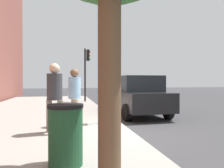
{
  "coord_description": "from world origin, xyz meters",
  "views": [
    {
      "loc": [
        -5.63,
        1.81,
        1.54
      ],
      "look_at": [
        1.79,
        0.16,
        1.43
      ],
      "focal_mm": 33.73,
      "sensor_mm": 36.0,
      "label": 1
    }
  ],
  "objects_px": {
    "parking_meter": "(104,92)",
    "parked_sedan_near": "(136,95)",
    "pedestrian_at_meter": "(74,92)",
    "pedestrian_bystander": "(55,91)",
    "trash_bin": "(66,135)",
    "traffic_signal": "(87,66)"
  },
  "relations": [
    {
      "from": "pedestrian_bystander",
      "to": "traffic_signal",
      "type": "distance_m",
      "value": 8.85
    },
    {
      "from": "parked_sedan_near",
      "to": "traffic_signal",
      "type": "bearing_deg",
      "value": 18.43
    },
    {
      "from": "parking_meter",
      "to": "parked_sedan_near",
      "type": "height_order",
      "value": "parked_sedan_near"
    },
    {
      "from": "pedestrian_at_meter",
      "to": "traffic_signal",
      "type": "distance_m",
      "value": 7.97
    },
    {
      "from": "pedestrian_bystander",
      "to": "parked_sedan_near",
      "type": "bearing_deg",
      "value": -4.14
    },
    {
      "from": "traffic_signal",
      "to": "pedestrian_at_meter",
      "type": "bearing_deg",
      "value": 171.71
    },
    {
      "from": "pedestrian_bystander",
      "to": "trash_bin",
      "type": "height_order",
      "value": "pedestrian_bystander"
    },
    {
      "from": "pedestrian_at_meter",
      "to": "pedestrian_bystander",
      "type": "distance_m",
      "value": 1.0
    },
    {
      "from": "parking_meter",
      "to": "parked_sedan_near",
      "type": "distance_m",
      "value": 3.05
    },
    {
      "from": "parking_meter",
      "to": "traffic_signal",
      "type": "relative_size",
      "value": 0.39
    },
    {
      "from": "pedestrian_at_meter",
      "to": "traffic_signal",
      "type": "relative_size",
      "value": 0.49
    },
    {
      "from": "parking_meter",
      "to": "parked_sedan_near",
      "type": "relative_size",
      "value": 0.32
    },
    {
      "from": "pedestrian_bystander",
      "to": "trash_bin",
      "type": "xyz_separation_m",
      "value": [
        -2.27,
        -0.29,
        -0.61
      ]
    },
    {
      "from": "parked_sedan_near",
      "to": "traffic_signal",
      "type": "height_order",
      "value": "traffic_signal"
    },
    {
      "from": "pedestrian_at_meter",
      "to": "pedestrian_bystander",
      "type": "height_order",
      "value": "pedestrian_bystander"
    },
    {
      "from": "pedestrian_at_meter",
      "to": "traffic_signal",
      "type": "height_order",
      "value": "traffic_signal"
    },
    {
      "from": "pedestrian_at_meter",
      "to": "traffic_signal",
      "type": "bearing_deg",
      "value": 73.34
    },
    {
      "from": "parking_meter",
      "to": "pedestrian_at_meter",
      "type": "xyz_separation_m",
      "value": [
        -0.16,
        0.95,
        0.03
      ]
    },
    {
      "from": "parking_meter",
      "to": "pedestrian_at_meter",
      "type": "bearing_deg",
      "value": 99.43
    },
    {
      "from": "parked_sedan_near",
      "to": "trash_bin",
      "type": "distance_m",
      "value": 6.43
    },
    {
      "from": "traffic_signal",
      "to": "trash_bin",
      "type": "xyz_separation_m",
      "value": [
        -10.86,
        1.4,
        -1.92
      ]
    },
    {
      "from": "pedestrian_at_meter",
      "to": "trash_bin",
      "type": "xyz_separation_m",
      "value": [
        -3.09,
        0.27,
        -0.54
      ]
    }
  ]
}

